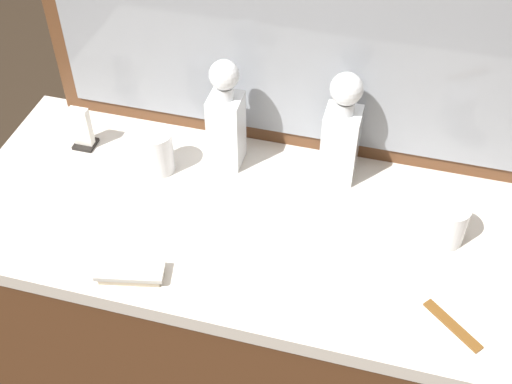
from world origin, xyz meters
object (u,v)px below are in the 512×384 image
(crystal_decanter_far_left, at_px, (341,137))
(napkin_holder, at_px, (82,130))
(crystal_tumbler_right, at_px, (447,224))
(crystal_tumbler_center, at_px, (157,153))
(crystal_decanter_center, at_px, (226,124))
(tortoiseshell_comb, at_px, (453,325))
(silver_brush_center, at_px, (130,272))

(crystal_decanter_far_left, height_order, napkin_holder, crystal_decanter_far_left)
(crystal_tumbler_right, bearing_deg, crystal_tumbler_center, 175.86)
(crystal_tumbler_right, height_order, crystal_tumbler_center, crystal_tumbler_center)
(crystal_decanter_far_left, bearing_deg, crystal_tumbler_center, -167.42)
(crystal_decanter_center, xyz_separation_m, tortoiseshell_comb, (0.54, -0.34, -0.11))
(crystal_tumbler_right, xyz_separation_m, tortoiseshell_comb, (0.03, -0.22, -0.04))
(crystal_decanter_far_left, distance_m, napkin_holder, 0.62)
(silver_brush_center, distance_m, napkin_holder, 0.44)
(crystal_tumbler_right, xyz_separation_m, silver_brush_center, (-0.60, -0.27, -0.03))
(crystal_decanter_center, distance_m, crystal_tumbler_center, 0.17)
(crystal_decanter_far_left, relative_size, crystal_tumbler_right, 2.93)
(crystal_decanter_far_left, height_order, crystal_decanter_center, same)
(crystal_tumbler_right, bearing_deg, crystal_decanter_far_left, 151.24)
(crystal_tumbler_right, xyz_separation_m, crystal_tumbler_center, (-0.66, 0.05, 0.01))
(silver_brush_center, xyz_separation_m, tortoiseshell_comb, (0.63, 0.05, -0.01))
(tortoiseshell_comb, bearing_deg, crystal_tumbler_right, 98.22)
(silver_brush_center, height_order, tortoiseshell_comb, silver_brush_center)
(crystal_tumbler_center, height_order, silver_brush_center, crystal_tumbler_center)
(crystal_tumbler_right, relative_size, napkin_holder, 0.86)
(tortoiseshell_comb, bearing_deg, napkin_holder, 161.32)
(tortoiseshell_comb, bearing_deg, crystal_decanter_far_left, 128.27)
(crystal_decanter_center, height_order, crystal_tumbler_right, crystal_decanter_center)
(crystal_decanter_far_left, relative_size, silver_brush_center, 1.91)
(silver_brush_center, height_order, napkin_holder, napkin_holder)
(crystal_tumbler_center, distance_m, tortoiseshell_comb, 0.74)
(crystal_decanter_far_left, xyz_separation_m, crystal_tumbler_right, (0.25, -0.14, -0.07))
(crystal_decanter_far_left, height_order, tortoiseshell_comb, crystal_decanter_far_left)
(crystal_tumbler_right, relative_size, crystal_tumbler_center, 0.89)
(crystal_decanter_center, bearing_deg, napkin_holder, -174.08)
(napkin_holder, bearing_deg, crystal_decanter_far_left, 5.39)
(crystal_tumbler_right, distance_m, crystal_tumbler_center, 0.66)
(crystal_tumbler_center, bearing_deg, crystal_tumbler_right, -4.14)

